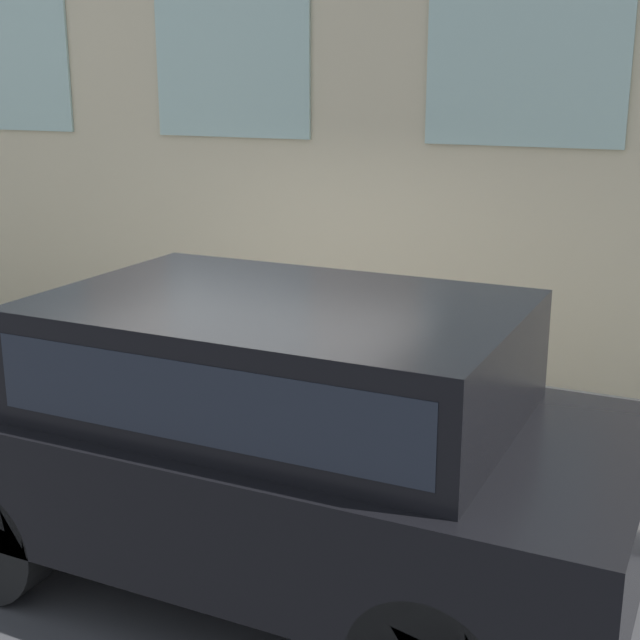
% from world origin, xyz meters
% --- Properties ---
extents(ground_plane, '(80.00, 80.00, 0.00)m').
position_xyz_m(ground_plane, '(0.00, 0.00, 0.00)').
color(ground_plane, '#38383A').
extents(sidewalk, '(2.53, 60.00, 0.17)m').
position_xyz_m(sidewalk, '(1.26, 0.00, 0.08)').
color(sidewalk, gray).
rests_on(sidewalk, ground_plane).
extents(fire_hydrant, '(0.34, 0.45, 0.68)m').
position_xyz_m(fire_hydrant, '(0.49, 0.01, 0.51)').
color(fire_hydrant, red).
rests_on(fire_hydrant, sidewalk).
extents(person, '(0.32, 0.21, 1.31)m').
position_xyz_m(person, '(0.70, -0.86, 0.95)').
color(person, '#726651').
rests_on(person, sidewalk).
extents(parked_truck_black_near, '(2.01, 4.28, 1.75)m').
position_xyz_m(parked_truck_black_near, '(-1.21, -0.99, 1.01)').
color(parked_truck_black_near, black).
rests_on(parked_truck_black_near, ground_plane).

